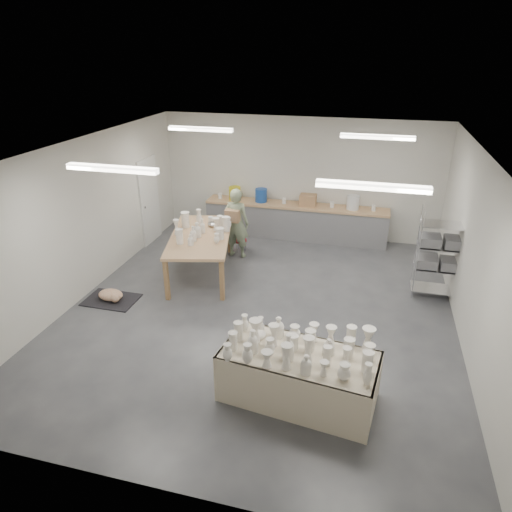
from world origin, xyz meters
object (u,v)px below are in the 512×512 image
(drying_table, at_px, (298,373))
(potter, at_px, (237,223))
(red_stool, at_px, (240,241))
(work_table, at_px, (204,233))

(drying_table, height_order, potter, potter)
(drying_table, xyz_separation_m, red_stool, (-2.21, 4.66, -0.17))
(drying_table, relative_size, potter, 1.35)
(work_table, bearing_deg, drying_table, -66.28)
(drying_table, height_order, work_table, work_table)
(drying_table, height_order, red_stool, drying_table)
(work_table, xyz_separation_m, red_stool, (0.43, 1.24, -0.65))
(potter, xyz_separation_m, red_stool, (0.00, 0.27, -0.56))
(work_table, distance_m, red_stool, 1.47)
(potter, bearing_deg, work_table, 73.70)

